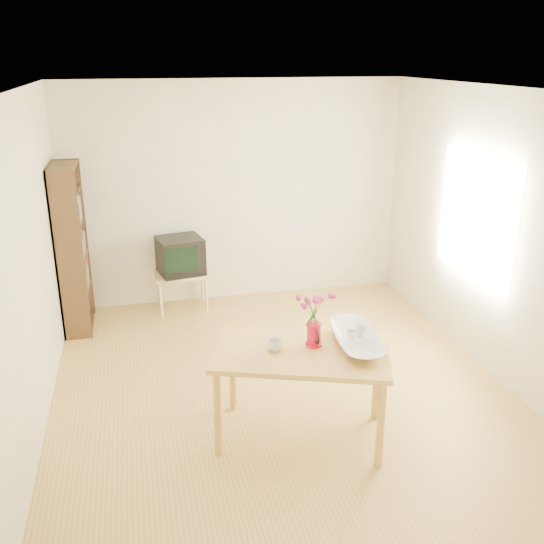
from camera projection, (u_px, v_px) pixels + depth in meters
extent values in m
plane|color=#AB833C|center=(279.00, 386.00, 5.53)|extent=(4.50, 4.50, 0.00)
plane|color=white|center=(281.00, 89.00, 4.64)|extent=(4.50, 4.50, 0.00)
plane|color=beige|center=(235.00, 193.00, 7.14)|extent=(4.00, 0.00, 4.00)
plane|color=beige|center=(386.00, 385.00, 3.02)|extent=(4.00, 0.00, 4.00)
plane|color=beige|center=(28.00, 268.00, 4.66)|extent=(0.00, 4.50, 4.50)
plane|color=beige|center=(493.00, 235.00, 5.50)|extent=(0.00, 4.50, 4.50)
plane|color=white|center=(475.00, 217.00, 5.74)|extent=(0.00, 1.30, 1.30)
cube|color=#C19142|center=(302.00, 353.00, 4.56)|extent=(1.48, 1.14, 0.04)
cylinder|color=#C19142|center=(218.00, 414.00, 4.46)|extent=(0.06, 0.06, 0.71)
cylinder|color=#C19142|center=(381.00, 425.00, 4.33)|extent=(0.06, 0.06, 0.71)
cylinder|color=#C19142|center=(233.00, 372.00, 5.04)|extent=(0.06, 0.06, 0.71)
cylinder|color=#C19142|center=(377.00, 381.00, 4.92)|extent=(0.06, 0.06, 0.71)
cube|color=#D8BE79|center=(181.00, 274.00, 7.03)|extent=(0.60, 0.45, 0.03)
cylinder|color=#D8BE79|center=(161.00, 300.00, 6.89)|extent=(0.04, 0.04, 0.43)
cylinder|color=#D8BE79|center=(206.00, 296.00, 7.00)|extent=(0.04, 0.04, 0.43)
cylinder|color=#D8BE79|center=(159.00, 288.00, 7.23)|extent=(0.04, 0.04, 0.43)
cylinder|color=#D8BE79|center=(202.00, 285.00, 7.33)|extent=(0.04, 0.04, 0.43)
cube|color=#312010|center=(69.00, 259.00, 6.12)|extent=(0.28, 0.02, 1.80)
cube|color=#312010|center=(75.00, 240.00, 6.74)|extent=(0.28, 0.03, 1.80)
cube|color=#312010|center=(59.00, 250.00, 6.41)|extent=(0.02, 0.70, 1.80)
cube|color=#312010|center=(81.00, 322.00, 6.73)|extent=(0.27, 0.65, 0.02)
cube|color=#312010|center=(77.00, 292.00, 6.60)|extent=(0.27, 0.65, 0.02)
cube|color=#312010|center=(73.00, 260.00, 6.47)|extent=(0.27, 0.65, 0.02)
cube|color=#312010|center=(69.00, 225.00, 6.35)|extent=(0.27, 0.65, 0.02)
cube|color=#312010|center=(65.00, 191.00, 6.22)|extent=(0.27, 0.65, 0.02)
cube|color=#312010|center=(62.00, 166.00, 6.13)|extent=(0.27, 0.65, 0.02)
cylinder|color=#BE0B2E|center=(314.00, 335.00, 4.61)|extent=(0.11, 0.11, 0.18)
cylinder|color=#BE0B2E|center=(314.00, 344.00, 4.64)|extent=(0.13, 0.13, 0.02)
cylinder|color=#BE0B2E|center=(314.00, 324.00, 4.58)|extent=(0.11, 0.11, 0.01)
cone|color=#BE0B2E|center=(316.00, 329.00, 4.54)|extent=(0.04, 0.07, 0.06)
torus|color=black|center=(311.00, 330.00, 4.67)|extent=(0.02, 0.10, 0.10)
imported|color=white|center=(275.00, 345.00, 4.54)|extent=(0.12, 0.12, 0.09)
imported|color=white|center=(357.00, 316.00, 4.58)|extent=(0.55, 0.55, 0.48)
imported|color=white|center=(352.00, 322.00, 4.59)|extent=(0.09, 0.09, 0.06)
imported|color=white|center=(362.00, 319.00, 4.63)|extent=(0.10, 0.10, 0.07)
cube|color=black|center=(180.00, 255.00, 6.96)|extent=(0.56, 0.53, 0.42)
cube|color=black|center=(180.00, 252.00, 7.02)|extent=(0.38, 0.30, 0.29)
cube|color=black|center=(182.00, 260.00, 6.74)|extent=(0.37, 0.09, 0.29)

